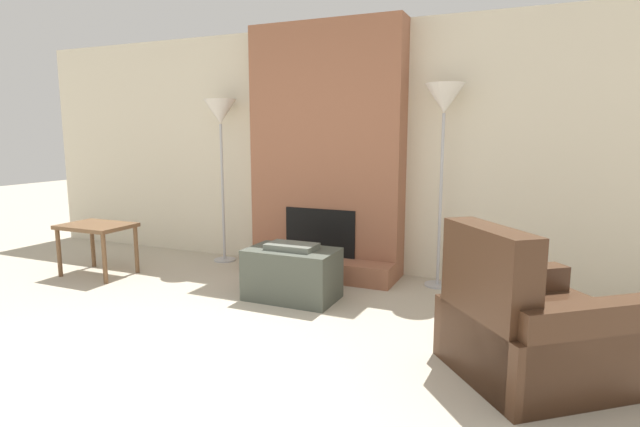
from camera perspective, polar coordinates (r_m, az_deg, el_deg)
name	(u,v)px	position (r m, az deg, el deg)	size (l,w,h in m)	color
ground_plane	(123,400)	(3.18, -21.56, -19.17)	(24.00, 24.00, 0.00)	#B2A893
wall_back	(333,150)	(5.46, 1.46, 7.25)	(8.11, 0.06, 2.60)	beige
fireplace	(325,159)	(5.27, 0.60, 6.26)	(1.65, 0.61, 2.60)	#935B42
ottoman	(292,273)	(4.52, -3.21, -6.82)	(0.80, 0.49, 0.51)	#474C42
armchair	(530,332)	(3.36, 22.83, -12.37)	(1.31, 1.29, 0.95)	#422819
side_table	(97,231)	(5.72, -24.16, -1.88)	(0.71, 0.51, 0.54)	brown
floor_lamp_left	(220,119)	(5.83, -11.30, 10.53)	(0.37, 0.37, 1.86)	#ADADB2
floor_lamp_right	(444,108)	(4.87, 14.00, 11.62)	(0.37, 0.37, 1.94)	#ADADB2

